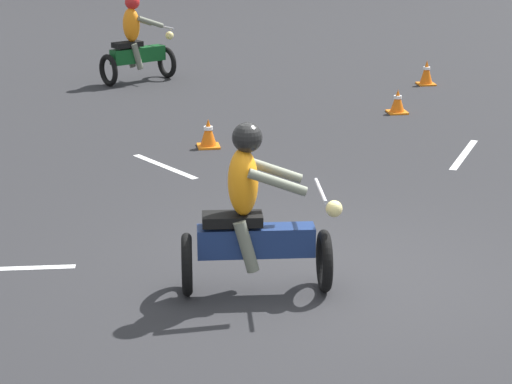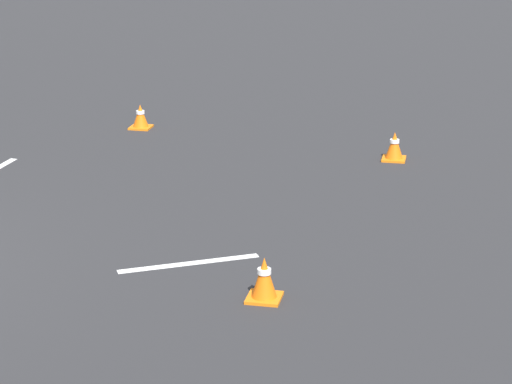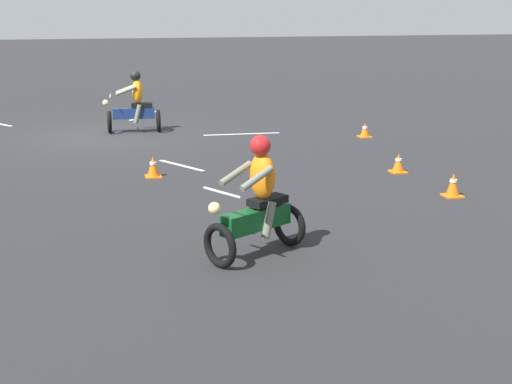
# 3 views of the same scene
# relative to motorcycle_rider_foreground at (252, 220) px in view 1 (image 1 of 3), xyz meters

# --- Properties ---
(ground_plane) EXTENTS (120.00, 120.00, 0.00)m
(ground_plane) POSITION_rel_motorcycle_rider_foreground_xyz_m (0.77, 0.32, -0.73)
(ground_plane) COLOR #28282B
(motorcycle_rider_foreground) EXTENTS (1.54, 0.75, 1.66)m
(motorcycle_rider_foreground) POSITION_rel_motorcycle_rider_foreground_xyz_m (0.00, 0.00, 0.00)
(motorcycle_rider_foreground) COLOR black
(motorcycle_rider_foreground) RESTS_ON ground
(motorcycle_rider_background) EXTENTS (1.51, 1.21, 1.66)m
(motorcycle_rider_background) POSITION_rel_motorcycle_rider_foreground_xyz_m (-0.73, 10.32, 0.00)
(motorcycle_rider_background) COLOR black
(motorcycle_rider_background) RESTS_ON ground
(traffic_cone_near_right) EXTENTS (0.32, 0.32, 0.47)m
(traffic_cone_near_right) POSITION_rel_motorcycle_rider_foreground_xyz_m (4.67, 9.25, -0.50)
(traffic_cone_near_right) COLOR orange
(traffic_cone_near_right) RESTS_ON ground
(traffic_cone_mid_center) EXTENTS (0.32, 0.32, 0.42)m
(traffic_cone_mid_center) POSITION_rel_motorcycle_rider_foreground_xyz_m (0.13, 5.34, -0.52)
(traffic_cone_mid_center) COLOR orange
(traffic_cone_mid_center) RESTS_ON ground
(traffic_cone_far_center) EXTENTS (0.32, 0.32, 0.40)m
(traffic_cone_far_center) POSITION_rel_motorcycle_rider_foreground_xyz_m (3.47, 7.05, -0.53)
(traffic_cone_far_center) COLOR orange
(traffic_cone_far_center) RESTS_ON ground
(lane_stripe_ne) EXTENTS (0.93, 1.50, 0.01)m
(lane_stripe_ne) POSITION_rel_motorcycle_rider_foreground_xyz_m (3.68, 4.40, -0.72)
(lane_stripe_ne) COLOR silver
(lane_stripe_ne) RESTS_ON ground
(lane_stripe_nw) EXTENTS (0.82, 1.33, 0.01)m
(lane_stripe_nw) POSITION_rel_motorcycle_rider_foreground_xyz_m (-0.56, 4.42, -0.72)
(lane_stripe_nw) COLOR silver
(lane_stripe_nw) RESTS_ON ground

